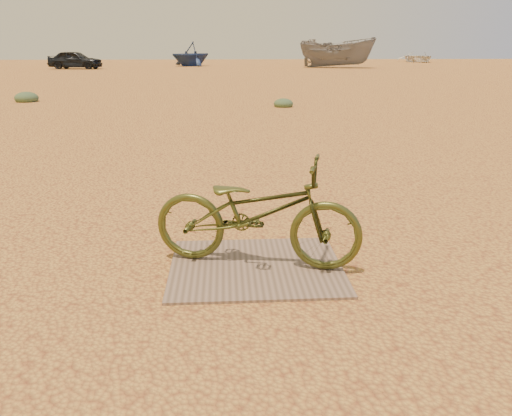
{
  "coord_description": "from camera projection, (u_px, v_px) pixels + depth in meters",
  "views": [
    {
      "loc": [
        -0.4,
        -3.73,
        1.77
      ],
      "look_at": [
        -0.16,
        0.03,
        0.52
      ],
      "focal_mm": 35.0,
      "sensor_mm": 36.0,
      "label": 1
    }
  ],
  "objects": [
    {
      "name": "ground",
      "position": [
        275.0,
        269.0,
        4.11
      ],
      "size": [
        120.0,
        120.0,
        0.0
      ],
      "primitive_type": "plane",
      "color": "gold",
      "rests_on": "ground"
    },
    {
      "name": "plywood_board",
      "position": [
        256.0,
        267.0,
        4.13
      ],
      "size": [
        1.41,
        1.17,
        0.02
      ],
      "primitive_type": "cube",
      "color": "#856C5A",
      "rests_on": "ground"
    },
    {
      "name": "bicycle",
      "position": [
        257.0,
        212.0,
        4.04
      ],
      "size": [
        1.8,
        1.0,
        0.9
      ],
      "primitive_type": "imported",
      "rotation": [
        0.0,
        0.0,
        1.32
      ],
      "color": "#434A1C",
      "rests_on": "plywood_board"
    },
    {
      "name": "car",
      "position": [
        75.0,
        60.0,
        37.21
      ],
      "size": [
        4.06,
        2.11,
        1.32
      ],
      "primitive_type": "imported",
      "rotation": [
        0.0,
        0.0,
        1.42
      ],
      "color": "black",
      "rests_on": "ground"
    },
    {
      "name": "boat_far_left",
      "position": [
        191.0,
        54.0,
        41.91
      ],
      "size": [
        5.0,
        4.96,
        1.99
      ],
      "primitive_type": "imported",
      "rotation": [
        0.0,
        0.0,
        -0.84
      ],
      "color": "navy",
      "rests_on": "ground"
    },
    {
      "name": "boat_mid_right",
      "position": [
        337.0,
        53.0,
        39.0
      ],
      "size": [
        6.31,
        4.15,
        2.28
      ],
      "primitive_type": "imported",
      "rotation": [
        0.0,
        0.0,
        1.21
      ],
      "color": "slate",
      "rests_on": "ground"
    },
    {
      "name": "boat_far_right",
      "position": [
        418.0,
        57.0,
        51.62
      ],
      "size": [
        3.45,
        4.83,
        1.0
      ],
      "primitive_type": "imported",
      "rotation": [
        0.0,
        0.0,
        -0.0
      ],
      "color": "silver",
      "rests_on": "ground"
    },
    {
      "name": "kale_b",
      "position": [
        283.0,
        107.0,
        14.79
      ],
      "size": [
        0.58,
        0.58,
        0.32
      ],
      "primitive_type": "ellipsoid",
      "color": "#57714B",
      "rests_on": "ground"
    },
    {
      "name": "kale_c",
      "position": [
        27.0,
        102.0,
        16.12
      ],
      "size": [
        0.73,
        0.73,
        0.4
      ],
      "primitive_type": "ellipsoid",
      "color": "#57714B",
      "rests_on": "ground"
    }
  ]
}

